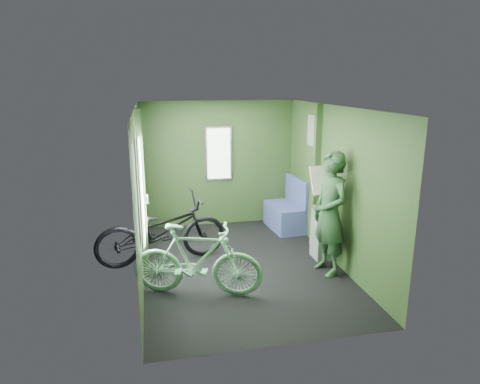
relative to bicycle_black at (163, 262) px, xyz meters
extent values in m
plane|color=black|center=(1.12, -0.37, 0.00)|extent=(4.00, 4.00, 0.00)
cube|color=silver|center=(1.12, -0.37, 2.30)|extent=(2.80, 4.00, 0.02)
cube|color=#304A22|center=(1.12, 1.63, 1.15)|extent=(2.80, 0.02, 2.30)
cube|color=#304A22|center=(1.12, -2.37, 1.15)|extent=(2.80, 0.02, 2.30)
cube|color=#304A22|center=(-0.28, -0.37, 1.15)|extent=(0.02, 4.00, 2.30)
cube|color=#304A22|center=(2.52, -0.37, 1.15)|extent=(0.02, 4.00, 2.30)
cube|color=#304A22|center=(-0.24, -0.37, 1.15)|extent=(0.08, 0.12, 2.30)
cube|color=silver|center=(-0.23, -0.92, 1.35)|extent=(0.02, 0.56, 1.34)
cube|color=silver|center=(-0.23, 0.18, 1.35)|extent=(0.02, 0.56, 1.34)
cube|color=white|center=(-0.22, -0.92, 1.88)|extent=(0.00, 0.12, 0.12)
cube|color=white|center=(-0.22, 0.18, 1.88)|extent=(0.00, 0.12, 0.12)
cylinder|color=silver|center=(-0.17, -0.37, 1.10)|extent=(0.03, 0.40, 0.03)
cube|color=#304A22|center=(2.47, 0.23, 1.15)|extent=(0.10, 0.10, 2.30)
cube|color=white|center=(2.50, 0.53, 1.85)|extent=(0.02, 0.40, 0.50)
cube|color=silver|center=(1.12, 1.58, 1.35)|extent=(0.50, 0.02, 1.00)
imported|color=black|center=(0.00, 0.00, 0.00)|extent=(2.05, 1.10, 1.08)
imported|color=#91DBB0|center=(0.39, -1.15, 0.00)|extent=(1.75, 1.10, 1.05)
imported|color=#2A4E2C|center=(2.27, -0.82, 0.87)|extent=(0.52, 0.69, 1.73)
cube|color=silver|center=(2.22, -0.52, 1.28)|extent=(0.30, 0.22, 0.39)
cube|color=gray|center=(2.38, -0.32, 0.40)|extent=(0.24, 0.33, 0.80)
cube|color=navy|center=(2.24, 1.08, 0.22)|extent=(0.57, 0.94, 0.45)
cube|color=navy|center=(2.46, 1.08, 0.70)|extent=(0.13, 0.90, 0.50)
camera|label=1|loc=(-0.11, -6.05, 2.64)|focal=32.00mm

